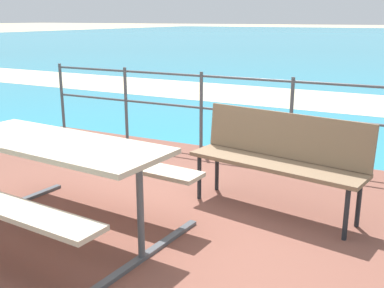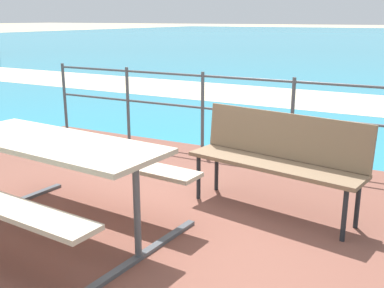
{
  "view_description": "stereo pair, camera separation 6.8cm",
  "coord_description": "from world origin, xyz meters",
  "views": [
    {
      "loc": [
        1.97,
        -2.83,
        1.75
      ],
      "look_at": [
        -0.16,
        1.31,
        0.47
      ],
      "focal_mm": 42.95,
      "sensor_mm": 36.0,
      "label": 1
    },
    {
      "loc": [
        2.03,
        -2.8,
        1.75
      ],
      "look_at": [
        -0.16,
        1.31,
        0.47
      ],
      "focal_mm": 42.95,
      "sensor_mm": 36.0,
      "label": 2
    }
  ],
  "objects": [
    {
      "name": "railing_fence",
      "position": [
        0.0,
        2.41,
        0.7
      ],
      "size": [
        5.94,
        0.04,
        1.03
      ],
      "color": "#4C5156",
      "rests_on": "patio_paving"
    },
    {
      "name": "picnic_table",
      "position": [
        -0.53,
        -0.28,
        0.66
      ],
      "size": [
        1.98,
        1.56,
        0.77
      ],
      "rotation": [
        0.0,
        0.0,
        -0.08
      ],
      "color": "#BCAD93",
      "rests_on": "patio_paving"
    },
    {
      "name": "park_bench",
      "position": [
        0.88,
        0.99,
        0.6
      ],
      "size": [
        1.63,
        0.68,
        0.88
      ],
      "rotation": [
        0.0,
        0.0,
        -0.17
      ],
      "color": "#7A6047",
      "rests_on": "patio_paving"
    },
    {
      "name": "patio_paving",
      "position": [
        0.0,
        0.0,
        0.03
      ],
      "size": [
        6.4,
        5.2,
        0.06
      ],
      "primitive_type": "cube",
      "color": "brown",
      "rests_on": "ground"
    },
    {
      "name": "beach_strip",
      "position": [
        0.0,
        7.28,
        0.01
      ],
      "size": [
        54.03,
        3.31,
        0.01
      ],
      "primitive_type": "cube",
      "rotation": [
        0.0,
        0.0,
        -0.01
      ],
      "color": "beige",
      "rests_on": "ground"
    },
    {
      "name": "ground_plane",
      "position": [
        0.0,
        0.0,
        0.0
      ],
      "size": [
        240.0,
        240.0,
        0.0
      ],
      "primitive_type": "plane",
      "color": "tan"
    }
  ]
}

